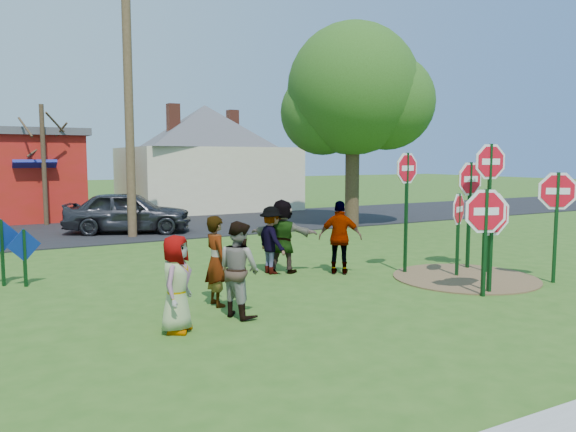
{
  "coord_description": "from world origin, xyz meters",
  "views": [
    {
      "loc": [
        -4.99,
        -9.92,
        2.71
      ],
      "look_at": [
        1.3,
        1.46,
        1.35
      ],
      "focal_mm": 35.0,
      "sensor_mm": 36.0,
      "label": 1
    }
  ],
  "objects_px": {
    "person_b": "(216,261)",
    "suv": "(128,212)",
    "person_a": "(176,284)",
    "utility_pole": "(128,87)",
    "stop_sign_b": "(407,181)",
    "stop_sign_a": "(485,219)",
    "leafy_tree": "(356,96)",
    "stop_sign_c": "(490,178)",
    "stop_sign_d": "(470,188)"
  },
  "relations": [
    {
      "from": "person_b",
      "to": "suv",
      "type": "bearing_deg",
      "value": -6.86
    },
    {
      "from": "person_a",
      "to": "utility_pole",
      "type": "distance_m",
      "value": 11.69
    },
    {
      "from": "stop_sign_b",
      "to": "person_b",
      "type": "distance_m",
      "value": 5.15
    },
    {
      "from": "suv",
      "to": "stop_sign_a",
      "type": "bearing_deg",
      "value": -139.68
    },
    {
      "from": "stop_sign_a",
      "to": "stop_sign_b",
      "type": "bearing_deg",
      "value": 106.97
    },
    {
      "from": "utility_pole",
      "to": "leafy_tree",
      "type": "distance_m",
      "value": 8.37
    },
    {
      "from": "stop_sign_b",
      "to": "person_a",
      "type": "bearing_deg",
      "value": -175.29
    },
    {
      "from": "suv",
      "to": "stop_sign_b",
      "type": "bearing_deg",
      "value": -135.18
    },
    {
      "from": "stop_sign_c",
      "to": "stop_sign_b",
      "type": "bearing_deg",
      "value": 161.53
    },
    {
      "from": "leafy_tree",
      "to": "stop_sign_b",
      "type": "bearing_deg",
      "value": -117.9
    },
    {
      "from": "stop_sign_a",
      "to": "person_b",
      "type": "distance_m",
      "value": 5.22
    },
    {
      "from": "stop_sign_a",
      "to": "leafy_tree",
      "type": "xyz_separation_m",
      "value": [
        4.22,
        10.17,
        3.5
      ]
    },
    {
      "from": "stop_sign_b",
      "to": "suv",
      "type": "height_order",
      "value": "stop_sign_b"
    },
    {
      "from": "person_b",
      "to": "suv",
      "type": "relative_size",
      "value": 0.38
    },
    {
      "from": "stop_sign_c",
      "to": "stop_sign_d",
      "type": "bearing_deg",
      "value": 100.24
    },
    {
      "from": "utility_pole",
      "to": "stop_sign_d",
      "type": "bearing_deg",
      "value": -57.78
    },
    {
      "from": "stop_sign_c",
      "to": "utility_pole",
      "type": "bearing_deg",
      "value": 130.48
    },
    {
      "from": "stop_sign_a",
      "to": "person_a",
      "type": "bearing_deg",
      "value": -166.92
    },
    {
      "from": "stop_sign_a",
      "to": "person_a",
      "type": "height_order",
      "value": "stop_sign_a"
    },
    {
      "from": "leafy_tree",
      "to": "person_b",
      "type": "bearing_deg",
      "value": -137.47
    },
    {
      "from": "stop_sign_c",
      "to": "person_b",
      "type": "xyz_separation_m",
      "value": [
        -6.64,
        0.35,
        -1.41
      ]
    },
    {
      "from": "person_b",
      "to": "suv",
      "type": "height_order",
      "value": "person_b"
    },
    {
      "from": "stop_sign_d",
      "to": "leafy_tree",
      "type": "xyz_separation_m",
      "value": [
        2.4,
        8.06,
        3.05
      ]
    },
    {
      "from": "stop_sign_b",
      "to": "stop_sign_d",
      "type": "bearing_deg",
      "value": -22.12
    },
    {
      "from": "stop_sign_c",
      "to": "suv",
      "type": "relative_size",
      "value": 0.73
    },
    {
      "from": "stop_sign_b",
      "to": "stop_sign_d",
      "type": "height_order",
      "value": "stop_sign_b"
    },
    {
      "from": "stop_sign_d",
      "to": "utility_pole",
      "type": "bearing_deg",
      "value": 118.34
    },
    {
      "from": "stop_sign_b",
      "to": "person_a",
      "type": "xyz_separation_m",
      "value": [
        -6.07,
        -1.73,
        -1.4
      ]
    },
    {
      "from": "stop_sign_d",
      "to": "person_b",
      "type": "height_order",
      "value": "stop_sign_d"
    },
    {
      "from": "utility_pole",
      "to": "stop_sign_a",
      "type": "bearing_deg",
      "value": -70.46
    },
    {
      "from": "stop_sign_d",
      "to": "leafy_tree",
      "type": "height_order",
      "value": "leafy_tree"
    },
    {
      "from": "person_a",
      "to": "person_b",
      "type": "bearing_deg",
      "value": -6.97
    },
    {
      "from": "person_a",
      "to": "stop_sign_d",
      "type": "bearing_deg",
      "value": -42.73
    },
    {
      "from": "suv",
      "to": "leafy_tree",
      "type": "bearing_deg",
      "value": -83.14
    },
    {
      "from": "stop_sign_b",
      "to": "utility_pole",
      "type": "xyz_separation_m",
      "value": [
        -4.18,
        9.0,
        2.85
      ]
    },
    {
      "from": "stop_sign_a",
      "to": "stop_sign_d",
      "type": "relative_size",
      "value": 0.82
    },
    {
      "from": "stop_sign_a",
      "to": "leafy_tree",
      "type": "bearing_deg",
      "value": 87.37
    },
    {
      "from": "stop_sign_d",
      "to": "suv",
      "type": "distance_m",
      "value": 11.94
    },
    {
      "from": "stop_sign_b",
      "to": "utility_pole",
      "type": "distance_m",
      "value": 10.32
    },
    {
      "from": "stop_sign_c",
      "to": "person_a",
      "type": "bearing_deg",
      "value": -164.2
    },
    {
      "from": "stop_sign_d",
      "to": "leafy_tree",
      "type": "distance_m",
      "value": 8.94
    },
    {
      "from": "stop_sign_b",
      "to": "stop_sign_c",
      "type": "height_order",
      "value": "stop_sign_c"
    },
    {
      "from": "stop_sign_b",
      "to": "stop_sign_a",
      "type": "bearing_deg",
      "value": -104.11
    },
    {
      "from": "stop_sign_d",
      "to": "leafy_tree",
      "type": "bearing_deg",
      "value": 69.52
    },
    {
      "from": "utility_pole",
      "to": "leafy_tree",
      "type": "height_order",
      "value": "utility_pole"
    },
    {
      "from": "stop_sign_c",
      "to": "suv",
      "type": "xyz_separation_m",
      "value": [
        -5.76,
        10.98,
        -1.46
      ]
    },
    {
      "from": "stop_sign_b",
      "to": "person_a",
      "type": "distance_m",
      "value": 6.47
    },
    {
      "from": "utility_pole",
      "to": "stop_sign_c",
      "type": "bearing_deg",
      "value": -59.31
    },
    {
      "from": "stop_sign_d",
      "to": "stop_sign_b",
      "type": "bearing_deg",
      "value": 165.2
    },
    {
      "from": "stop_sign_c",
      "to": "stop_sign_d",
      "type": "height_order",
      "value": "stop_sign_c"
    }
  ]
}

